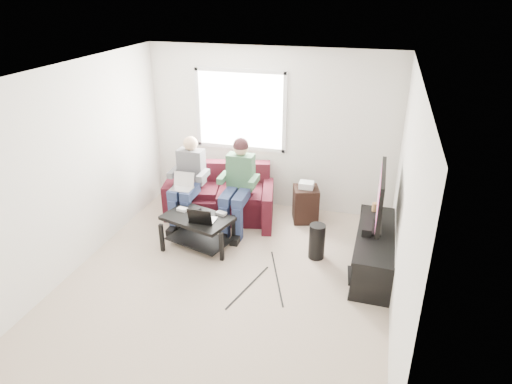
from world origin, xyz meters
TOP-DOWN VIEW (x-y plane):
  - floor at (0.00, 0.00)m, footprint 4.50×4.50m
  - ceiling at (0.00, 0.00)m, footprint 4.50×4.50m
  - wall_back at (0.00, 2.25)m, footprint 4.50×0.00m
  - wall_front at (0.00, -2.25)m, footprint 4.50×0.00m
  - wall_left at (-2.00, 0.00)m, footprint 0.00×4.50m
  - wall_right at (2.00, 0.00)m, footprint 0.00×4.50m
  - window at (-0.50, 2.23)m, footprint 1.48×0.04m
  - sofa at (-0.68, 1.64)m, footprint 1.93×1.11m
  - person_left at (-1.08, 1.34)m, footprint 0.40×0.71m
  - person_right at (-0.28, 1.36)m, footprint 0.40×0.71m
  - laptop_silver at (-1.08, 1.11)m, footprint 0.38×0.32m
  - coffee_table at (-0.65, 0.65)m, footprint 1.07×0.83m
  - laptop_black at (-0.53, 0.57)m, footprint 0.38×0.31m
  - controller_a at (-0.93, 0.77)m, footprint 0.16×0.12m
  - controller_b at (-0.75, 0.83)m, footprint 0.16×0.13m
  - controller_c at (-0.35, 0.80)m, footprint 0.16×0.13m
  - tv_stand at (1.77, 0.75)m, footprint 0.51×1.60m
  - tv at (1.77, 0.85)m, footprint 0.12×1.10m
  - soundbar at (1.65, 0.85)m, footprint 0.12×0.50m
  - drink_cup at (1.72, 1.38)m, footprint 0.08×0.08m
  - console_white at (1.77, 0.35)m, footprint 0.30×0.22m
  - console_grey at (1.77, 1.05)m, footprint 0.34×0.26m
  - console_black at (1.77, 0.70)m, footprint 0.38×0.30m
  - subwoofer at (1.01, 0.81)m, footprint 0.22×0.22m
  - keyboard_floor at (1.55, 0.48)m, footprint 0.18×0.44m
  - end_table at (0.68, 1.83)m, footprint 0.38×0.38m

SIDE VIEW (x-z plane):
  - floor at x=0.00m, z-range 0.00..0.00m
  - keyboard_floor at x=1.55m, z-range 0.00..0.02m
  - tv_stand at x=1.77m, z-range -0.03..0.50m
  - subwoofer at x=1.01m, z-range 0.00..0.50m
  - end_table at x=0.68m, z-range -0.03..0.63m
  - sofa at x=-0.68m, z-range -0.10..0.72m
  - console_white at x=1.77m, z-range 0.28..0.34m
  - console_black at x=1.77m, z-range 0.28..0.35m
  - console_grey at x=1.77m, z-range 0.28..0.36m
  - coffee_table at x=-0.65m, z-range 0.11..0.58m
  - controller_a at x=-0.93m, z-range 0.47..0.51m
  - controller_b at x=-0.75m, z-range 0.47..0.51m
  - controller_c at x=-0.35m, z-range 0.47..0.51m
  - soundbar at x=1.65m, z-range 0.53..0.63m
  - drink_cup at x=1.72m, z-range 0.53..0.65m
  - laptop_black at x=-0.53m, z-range 0.47..0.71m
  - laptop_silver at x=-1.08m, z-range 0.59..0.83m
  - person_left at x=-1.08m, z-range 0.06..1.40m
  - person_right at x=-0.28m, z-range 0.10..1.48m
  - tv at x=1.77m, z-range 0.58..1.39m
  - wall_back at x=0.00m, z-range -0.95..3.55m
  - wall_front at x=0.00m, z-range -0.95..3.55m
  - wall_left at x=-2.00m, z-range -0.95..3.55m
  - wall_right at x=2.00m, z-range -0.95..3.55m
  - window at x=-0.50m, z-range 0.96..2.24m
  - ceiling at x=0.00m, z-range 2.60..2.60m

